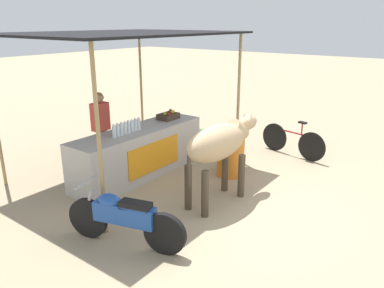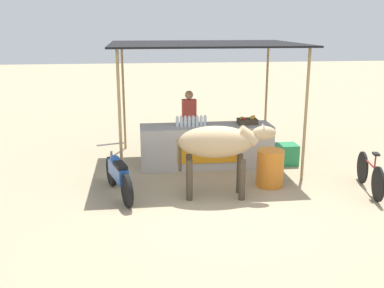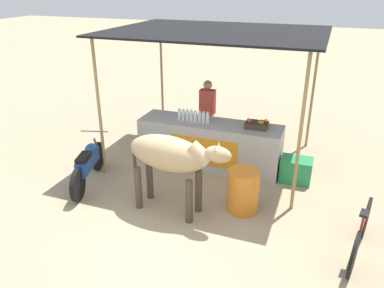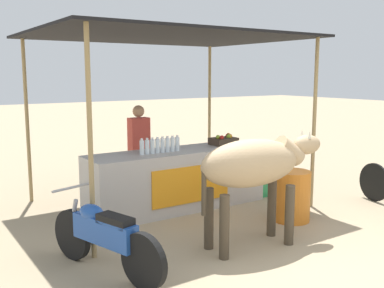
{
  "view_description": "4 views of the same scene",
  "coord_description": "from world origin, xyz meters",
  "views": [
    {
      "loc": [
        -5.02,
        -2.87,
        2.97
      ],
      "look_at": [
        0.3,
        1.11,
        0.79
      ],
      "focal_mm": 35.0,
      "sensor_mm": 36.0,
      "label": 1
    },
    {
      "loc": [
        -1.53,
        -7.64,
        3.21
      ],
      "look_at": [
        -0.49,
        0.88,
        0.89
      ],
      "focal_mm": 42.0,
      "sensor_mm": 36.0,
      "label": 2
    },
    {
      "loc": [
        2.21,
        -4.76,
        3.69
      ],
      "look_at": [
        0.16,
        0.71,
        1.11
      ],
      "focal_mm": 35.0,
      "sensor_mm": 36.0,
      "label": 3
    },
    {
      "loc": [
        -3.75,
        -3.83,
        2.17
      ],
      "look_at": [
        -0.17,
        1.53,
        1.16
      ],
      "focal_mm": 42.0,
      "sensor_mm": 36.0,
      "label": 4
    }
  ],
  "objects": [
    {
      "name": "ground_plane",
      "position": [
        0.0,
        0.0,
        0.0
      ],
      "size": [
        60.0,
        60.0,
        0.0
      ],
      "primitive_type": "plane",
      "color": "tan"
    },
    {
      "name": "motorcycle_parked",
      "position": [
        -1.95,
        0.6,
        0.43
      ],
      "size": [
        0.72,
        1.75,
        0.9
      ],
      "color": "black",
      "rests_on": "ground"
    },
    {
      "name": "stall_awning",
      "position": [
        0.0,
        2.5,
        2.67
      ],
      "size": [
        4.2,
        3.2,
        2.78
      ],
      "color": "black",
      "rests_on": "ground"
    },
    {
      "name": "cooler_box",
      "position": [
        1.83,
        2.1,
        0.24
      ],
      "size": [
        0.6,
        0.44,
        0.48
      ],
      "primitive_type": "cube",
      "color": "#268C4C",
      "rests_on": "ground"
    },
    {
      "name": "water_barrel",
      "position": [
        1.08,
        0.73,
        0.38
      ],
      "size": [
        0.55,
        0.55,
        0.75
      ],
      "primitive_type": "cylinder",
      "color": "orange",
      "rests_on": "ground"
    },
    {
      "name": "vendor_behind_counter",
      "position": [
        -0.31,
        2.95,
        0.85
      ],
      "size": [
        0.34,
        0.22,
        1.65
      ],
      "color": "#383842",
      "rests_on": "ground"
    },
    {
      "name": "bicycle_leaning",
      "position": [
        2.94,
        0.19,
        0.35
      ],
      "size": [
        0.37,
        1.64,
        0.85
      ],
      "color": "black",
      "rests_on": "ground"
    },
    {
      "name": "fruit_crate",
      "position": [
        0.97,
        2.25,
        1.03
      ],
      "size": [
        0.44,
        0.32,
        0.18
      ],
      "color": "#3F3326",
      "rests_on": "stall_counter"
    },
    {
      "name": "stall_counter",
      "position": [
        0.0,
        2.2,
        0.48
      ],
      "size": [
        3.0,
        0.82,
        0.96
      ],
      "color": "#B2ADA8",
      "rests_on": "ground"
    },
    {
      "name": "water_bottle_row",
      "position": [
        -0.35,
        2.15,
        1.07
      ],
      "size": [
        0.7,
        0.07,
        0.25
      ],
      "color": "silver",
      "rests_on": "stall_counter"
    },
    {
      "name": "cow",
      "position": [
        -0.05,
        0.29,
        1.03
      ],
      "size": [
        1.84,
        0.66,
        1.44
      ],
      "color": "tan",
      "rests_on": "ground"
    }
  ]
}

